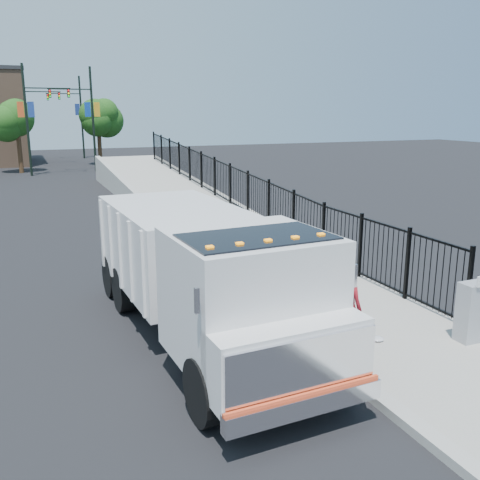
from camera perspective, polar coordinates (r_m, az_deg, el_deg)
name	(u,v)px	position (r m, az deg, el deg)	size (l,w,h in m)	color
ground	(280,324)	(12.45, 4.26, -8.90)	(120.00, 120.00, 0.00)	black
sidewalk	(405,342)	(11.90, 17.20, -10.31)	(3.55, 12.00, 0.12)	#9E998E
curb	(326,357)	(10.84, 9.17, -12.19)	(0.30, 12.00, 0.16)	#ADAAA3
ramp	(176,206)	(27.66, -6.89, 3.67)	(3.95, 24.00, 1.70)	#9E998E
iron_fence	(230,198)	(24.22, -1.07, 4.50)	(0.10, 28.00, 1.80)	black
truck	(204,269)	(11.04, -3.82, -3.12)	(3.04, 8.37, 2.83)	black
worker	(348,308)	(10.93, 11.42, -7.09)	(0.61, 0.40, 1.66)	maroon
utility_cabinet	(472,312)	(12.04, 23.49, -7.06)	(0.55, 0.40, 1.25)	gray
debris	(377,339)	(11.65, 14.40, -10.14)	(0.29, 0.29, 0.07)	silver
light_pole_0	(31,116)	(42.57, -21.41, 12.25)	(3.77, 0.22, 8.00)	black
light_pole_1	(89,115)	(44.20, -15.84, 12.69)	(3.78, 0.22, 8.00)	black
light_pole_2	(28,115)	(51.06, -21.72, 12.32)	(3.77, 0.22, 8.00)	black
light_pole_3	(78,114)	(56.69, -16.88, 12.74)	(3.78, 0.22, 8.00)	black
tree_0	(17,121)	(44.90, -22.71, 11.65)	(2.88, 2.88, 5.44)	#382314
tree_1	(98,119)	(49.80, -14.90, 12.33)	(2.77, 2.77, 5.38)	#382314
tree_2	(10,118)	(58.88, -23.36, 11.84)	(2.84, 2.84, 5.42)	#382314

